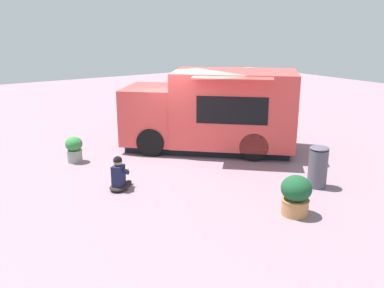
{
  "coord_description": "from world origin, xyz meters",
  "views": [
    {
      "loc": [
        6.38,
        9.93,
        3.81
      ],
      "look_at": [
        0.63,
        1.26,
        0.81
      ],
      "focal_mm": 38.65,
      "sensor_mm": 36.0,
      "label": 1
    }
  ],
  "objects_px": {
    "planter_flowering_near": "(296,194)",
    "person_customer": "(119,177)",
    "food_truck": "(213,112)",
    "trash_bin": "(318,166)",
    "planter_flowering_far": "(74,149)"
  },
  "relations": [
    {
      "from": "person_customer",
      "to": "planter_flowering_far",
      "type": "bearing_deg",
      "value": -85.2
    },
    {
      "from": "planter_flowering_far",
      "to": "trash_bin",
      "type": "height_order",
      "value": "trash_bin"
    },
    {
      "from": "planter_flowering_near",
      "to": "trash_bin",
      "type": "distance_m",
      "value": 1.79
    },
    {
      "from": "planter_flowering_near",
      "to": "planter_flowering_far",
      "type": "relative_size",
      "value": 1.15
    },
    {
      "from": "person_customer",
      "to": "planter_flowering_far",
      "type": "distance_m",
      "value": 2.65
    },
    {
      "from": "planter_flowering_near",
      "to": "person_customer",
      "type": "bearing_deg",
      "value": -53.06
    },
    {
      "from": "planter_flowering_near",
      "to": "trash_bin",
      "type": "relative_size",
      "value": 0.83
    },
    {
      "from": "trash_bin",
      "to": "food_truck",
      "type": "bearing_deg",
      "value": -87.09
    },
    {
      "from": "person_customer",
      "to": "planter_flowering_far",
      "type": "relative_size",
      "value": 1.13
    },
    {
      "from": "person_customer",
      "to": "planter_flowering_far",
      "type": "xyz_separation_m",
      "value": [
        0.22,
        -2.64,
        0.07
      ]
    },
    {
      "from": "food_truck",
      "to": "planter_flowering_near",
      "type": "distance_m",
      "value": 5.05
    },
    {
      "from": "food_truck",
      "to": "planter_flowering_near",
      "type": "xyz_separation_m",
      "value": [
        1.4,
        4.8,
        -0.73
      ]
    },
    {
      "from": "food_truck",
      "to": "planter_flowering_near",
      "type": "bearing_deg",
      "value": 73.7
    },
    {
      "from": "planter_flowering_far",
      "to": "planter_flowering_near",
      "type": "bearing_deg",
      "value": 114.47
    },
    {
      "from": "person_customer",
      "to": "planter_flowering_near",
      "type": "bearing_deg",
      "value": 126.94
    }
  ]
}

